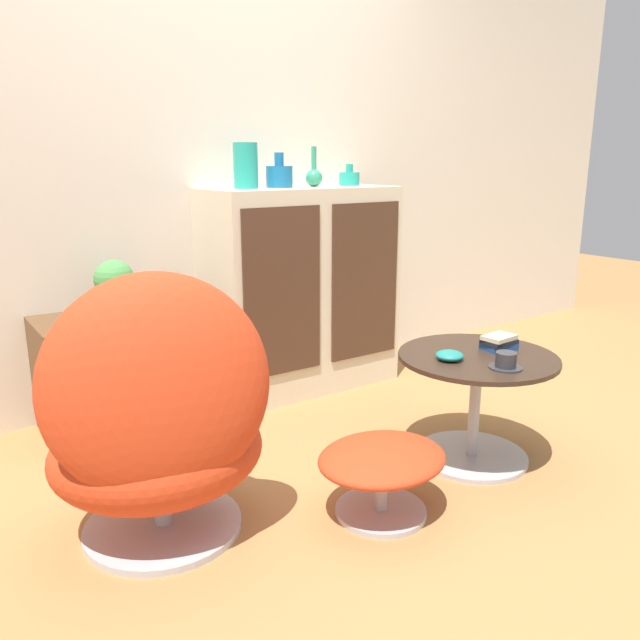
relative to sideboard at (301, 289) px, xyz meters
The scene contains 15 objects.
ground_plane 1.29m from the sideboard, 109.89° to the right, with size 12.00×12.00×0.00m, color #A87542.
wall_back 0.91m from the sideboard, 147.29° to the left, with size 6.40×0.06×2.60m.
sideboard is the anchor object (origin of this frame).
tv_console 1.04m from the sideboard, behind, with size 0.59×0.42×0.51m.
egg_chair 1.48m from the sideboard, 139.92° to the right, with size 0.79×0.75×0.90m.
ottoman 1.36m from the sideboard, 110.92° to the right, with size 0.46×0.39×0.25m.
coffee_table 1.15m from the sideboard, 84.86° to the right, with size 0.62×0.62×0.44m.
vase_leftmost 0.70m from the sideboard, behind, with size 0.12×0.12×0.21m.
vase_inner_left 0.59m from the sideboard, behind, with size 0.13×0.13×0.17m.
vase_inner_right 0.58m from the sideboard, ahead, with size 0.09×0.09×0.20m.
vase_rightmost 0.64m from the sideboard, ahead, with size 0.11×0.11×0.11m.
potted_plant 0.96m from the sideboard, behind, with size 0.17×0.17×0.25m.
teacup 1.29m from the sideboard, 87.30° to the right, with size 0.12×0.12×0.06m.
book_stack 1.14m from the sideboard, 78.58° to the right, with size 0.14×0.10×0.06m.
bowl 1.10m from the sideboard, 91.95° to the right, with size 0.11×0.11×0.04m.
Camera 1 is at (-1.32, -1.58, 1.18)m, focal length 35.00 mm.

